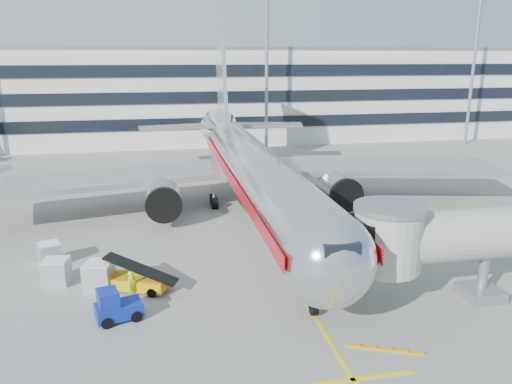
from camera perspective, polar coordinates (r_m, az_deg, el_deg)
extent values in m
plane|color=gray|center=(36.19, 2.76, -7.77)|extent=(180.00, 180.00, 0.00)
cube|color=yellow|center=(45.34, -0.23, -2.91)|extent=(0.25, 70.00, 0.01)
cube|color=yellow|center=(24.50, 11.03, -20.31)|extent=(6.00, 0.25, 0.01)
cylinder|color=silver|center=(42.31, 0.27, 1.66)|extent=(5.00, 36.00, 5.00)
sphere|color=silver|center=(25.73, 8.19, -7.65)|extent=(5.00, 5.00, 5.00)
cone|color=silver|center=(64.51, -3.74, 6.90)|extent=(5.00, 10.00, 5.00)
cube|color=black|center=(24.00, 9.46, -6.52)|extent=(1.80, 1.20, 0.90)
cube|color=#B7B7BC|center=(51.56, 13.38, 2.81)|extent=(24.95, 12.07, 0.50)
cube|color=#B7B7BC|center=(47.33, -16.71, 1.48)|extent=(24.95, 12.07, 0.50)
cylinder|color=#99999E|center=(46.81, 9.44, 0.27)|extent=(3.00, 4.20, 3.00)
cylinder|color=#99999E|center=(43.98, -10.52, -0.76)|extent=(3.00, 4.20, 3.00)
cylinder|color=black|center=(45.01, 10.31, -0.38)|extent=(3.10, 0.50, 3.10)
cylinder|color=black|center=(42.06, -10.48, -1.50)|extent=(3.10, 0.50, 3.10)
cube|color=#B7B7BC|center=(64.52, -3.87, 10.83)|extent=(0.45, 9.39, 13.72)
cube|color=#B7B7BC|center=(66.31, 0.90, 7.68)|extent=(10.41, 4.94, 0.35)
cube|color=#B7B7BC|center=(64.97, -8.72, 7.35)|extent=(10.41, 4.94, 0.35)
cylinder|color=gray|center=(28.84, 6.62, -12.19)|extent=(0.24, 0.24, 1.80)
cylinder|color=black|center=(29.05, 6.60, -12.98)|extent=(0.35, 0.90, 0.90)
cylinder|color=gray|center=(49.45, 2.55, -0.17)|extent=(0.30, 0.30, 2.00)
cylinder|color=gray|center=(48.40, -4.84, -0.55)|extent=(0.30, 0.30, 2.00)
cube|color=#B10C12|center=(42.79, 3.59, 2.20)|extent=(0.06, 38.00, 0.90)
cube|color=#B10C12|center=(41.83, -3.11, 1.91)|extent=(0.06, 38.00, 0.90)
cylinder|color=#A8A8A3|center=(32.16, 25.01, -4.24)|extent=(13.00, 3.00, 3.00)
cylinder|color=#A8A8A3|center=(28.99, 14.80, -5.34)|extent=(3.80, 3.80, 3.40)
cylinder|color=gray|center=(28.39, 15.06, -1.74)|extent=(4.00, 4.00, 0.30)
cube|color=black|center=(28.47, 12.43, -5.57)|extent=(1.40, 2.60, 2.60)
cylinder|color=gray|center=(33.06, 24.50, -8.50)|extent=(0.56, 0.56, 3.20)
cube|color=gray|center=(33.55, 24.27, -10.46)|extent=(2.20, 2.20, 0.70)
cylinder|color=black|center=(33.06, 22.97, -10.70)|extent=(0.35, 0.70, 0.70)
cylinder|color=black|center=(34.06, 25.53, -10.23)|extent=(0.35, 0.70, 0.70)
cube|color=silver|center=(90.93, -6.00, 10.99)|extent=(150.00, 24.00, 15.00)
cube|color=black|center=(79.29, -5.13, 7.85)|extent=(150.00, 0.30, 1.80)
cube|color=black|center=(78.88, -5.20, 10.73)|extent=(150.00, 0.30, 1.80)
cube|color=black|center=(78.67, -5.27, 13.64)|extent=(150.00, 0.30, 1.80)
cube|color=gray|center=(90.69, -6.14, 15.91)|extent=(150.00, 24.00, 0.60)
cylinder|color=gray|center=(76.05, 1.22, 14.02)|extent=(0.50, 0.50, 25.00)
cylinder|color=gray|center=(89.61, 23.59, 12.98)|extent=(0.50, 0.50, 25.00)
cube|color=orange|center=(32.58, -13.90, -9.89)|extent=(4.65, 3.19, 0.70)
cube|color=black|center=(32.22, -14.00, -8.45)|extent=(4.65, 2.82, 1.52)
cylinder|color=black|center=(33.93, -15.80, -9.45)|extent=(0.66, 0.49, 0.60)
cylinder|color=black|center=(32.83, -16.94, -10.40)|extent=(0.66, 0.49, 0.60)
cylinder|color=black|center=(32.63, -10.78, -10.14)|extent=(0.66, 0.49, 0.60)
cylinder|color=black|center=(31.48, -11.77, -11.18)|extent=(0.66, 0.49, 0.60)
cube|color=navy|center=(29.36, -15.40, -12.87)|extent=(2.77, 2.04, 0.79)
cube|color=navy|center=(28.92, -16.56, -11.64)|extent=(1.38, 1.57, 0.97)
cube|color=black|center=(28.79, -16.60, -11.09)|extent=(1.25, 1.37, 0.09)
cylinder|color=black|center=(29.95, -17.16, -13.00)|extent=(0.67, 0.42, 0.62)
cylinder|color=black|center=(28.79, -16.67, -14.16)|extent=(0.67, 0.42, 0.62)
cylinder|color=black|center=(30.19, -14.12, -12.52)|extent=(0.67, 0.42, 0.62)
cylinder|color=black|center=(29.04, -13.51, -13.66)|extent=(0.67, 0.42, 0.62)
cube|color=silver|center=(38.14, -22.52, -6.54)|extent=(1.81, 1.81, 1.49)
cube|color=white|center=(37.88, -22.64, -5.46)|extent=(1.81, 1.81, 0.06)
cube|color=silver|center=(33.14, -17.48, -9.14)|extent=(2.00, 2.00, 1.70)
cube|color=white|center=(32.80, -17.60, -7.75)|extent=(2.00, 2.00, 0.06)
cube|color=silver|center=(34.77, -21.84, -8.48)|extent=(1.72, 1.72, 1.59)
cube|color=white|center=(34.47, -21.98, -7.24)|extent=(1.72, 1.72, 0.06)
imported|color=#C1FF1A|center=(31.52, -14.01, -10.21)|extent=(0.70, 0.72, 1.67)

